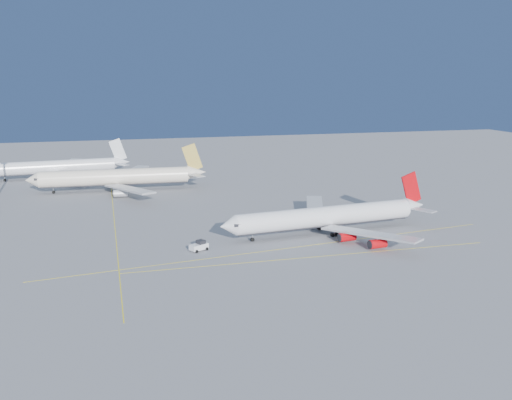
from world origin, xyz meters
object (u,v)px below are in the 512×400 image
(airliner_virgin, at_px, (330,216))
(airliner_etihad, at_px, (119,177))
(airliner_third, at_px, (58,167))
(pushback_tug, at_px, (199,246))

(airliner_virgin, height_order, airliner_etihad, airliner_etihad)
(airliner_third, height_order, pushback_tug, airliner_third)
(airliner_third, bearing_deg, airliner_virgin, -59.43)
(airliner_third, distance_m, pushback_tug, 120.11)
(airliner_virgin, xyz_separation_m, airliner_etihad, (-53.20, 73.26, 0.56))
(airliner_etihad, xyz_separation_m, pushback_tug, (16.50, -79.93, -4.00))
(airliner_third, relative_size, pushback_tug, 11.74)
(airliner_virgin, height_order, airliner_third, airliner_third)
(airliner_virgin, xyz_separation_m, airliner_third, (-76.54, 106.58, 0.15))
(airliner_etihad, height_order, pushback_tug, airliner_etihad)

